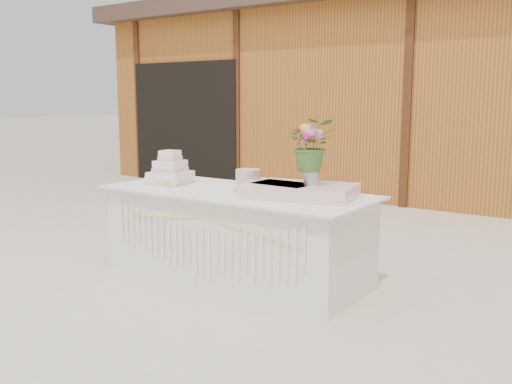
# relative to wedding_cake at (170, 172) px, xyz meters

# --- Properties ---
(ground) EXTENTS (80.00, 80.00, 0.00)m
(ground) POSITION_rel_wedding_cake_xyz_m (0.75, 0.02, -0.88)
(ground) COLOR beige
(ground) RESTS_ON ground
(barn) EXTENTS (12.60, 4.60, 3.30)m
(barn) POSITION_rel_wedding_cake_xyz_m (0.74, 6.01, 0.80)
(barn) COLOR #AB5E23
(barn) RESTS_ON ground
(cake_table) EXTENTS (2.40, 1.00, 0.77)m
(cake_table) POSITION_rel_wedding_cake_xyz_m (0.75, 0.01, -0.49)
(cake_table) COLOR white
(cake_table) RESTS_ON ground
(wedding_cake) EXTENTS (0.40, 0.40, 0.31)m
(wedding_cake) POSITION_rel_wedding_cake_xyz_m (0.00, 0.00, 0.00)
(wedding_cake) COLOR white
(wedding_cake) RESTS_ON cake_table
(pink_cake_stand) EXTENTS (0.26, 0.26, 0.19)m
(pink_cake_stand) POSITION_rel_wedding_cake_xyz_m (0.86, 0.05, 0.00)
(pink_cake_stand) COLOR white
(pink_cake_stand) RESTS_ON cake_table
(satin_runner) EXTENTS (0.96, 0.68, 0.11)m
(satin_runner) POSITION_rel_wedding_cake_xyz_m (1.37, 0.04, -0.05)
(satin_runner) COLOR #FFD0CD
(satin_runner) RESTS_ON cake_table
(flower_vase) EXTENTS (0.12, 0.12, 0.16)m
(flower_vase) POSITION_rel_wedding_cake_xyz_m (1.48, 0.04, 0.09)
(flower_vase) COLOR #B5B6BB
(flower_vase) RESTS_ON satin_runner
(bouquet) EXTENTS (0.49, 0.47, 0.42)m
(bouquet) POSITION_rel_wedding_cake_xyz_m (1.48, 0.04, 0.37)
(bouquet) COLOR #3A6327
(bouquet) RESTS_ON flower_vase
(loose_flowers) EXTENTS (0.18, 0.39, 0.02)m
(loose_flowers) POSITION_rel_wedding_cake_xyz_m (-0.23, 0.06, -0.10)
(loose_flowers) COLOR pink
(loose_flowers) RESTS_ON cake_table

